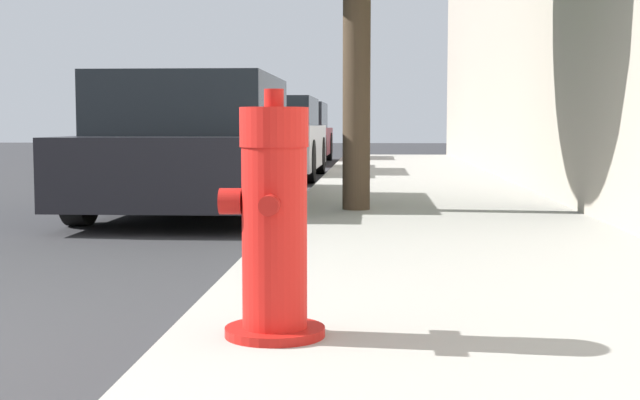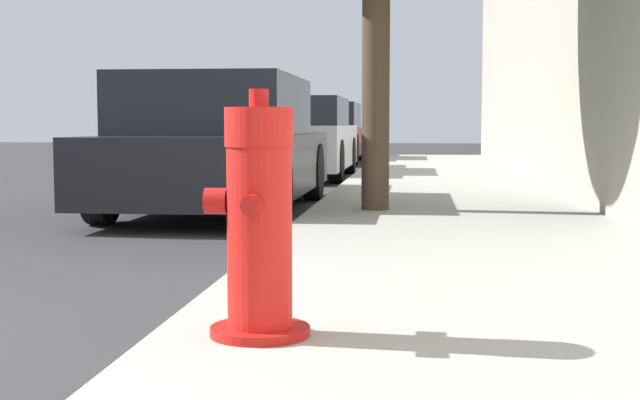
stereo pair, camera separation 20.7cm
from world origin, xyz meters
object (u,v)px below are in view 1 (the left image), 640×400
Objects in this scene: fire_hydrant at (274,226)px; parked_car_near at (198,147)px; parked_car_mid at (268,139)px; parked_car_far at (291,134)px.

parked_car_near reaches higher than fire_hydrant.
parked_car_mid is (-1.44, 11.79, 0.12)m from fire_hydrant.
fire_hydrant is at bearing -83.03° from parked_car_mid.
parked_car_near is 5.81m from parked_car_mid.
fire_hydrant is 0.20× the size of parked_car_far.
parked_car_far is (-0.17, 5.84, 0.01)m from parked_car_mid.
parked_car_mid is (0.04, 5.81, -0.01)m from parked_car_near.
parked_car_near is 1.02× the size of parked_car_far.
parked_car_near is at bearing -90.37° from parked_car_mid.
parked_car_far is (-1.61, 17.62, 0.14)m from fire_hydrant.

